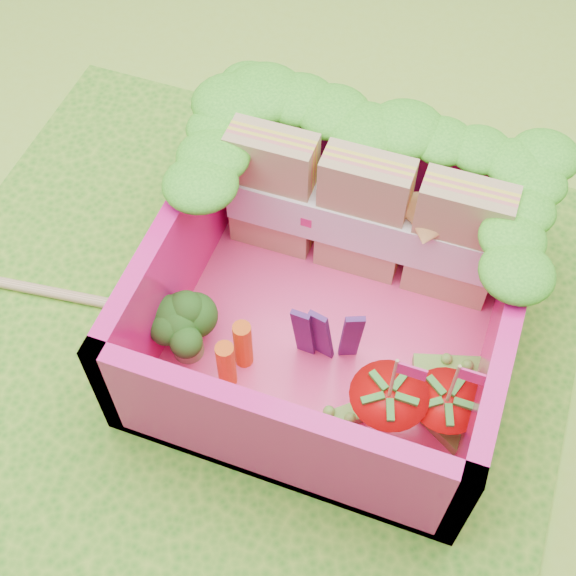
% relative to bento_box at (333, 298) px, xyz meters
% --- Properties ---
extents(ground, '(14.00, 14.00, 0.00)m').
position_rel_bento_box_xyz_m(ground, '(-0.35, -0.19, -0.31)').
color(ground, '#9CC838').
rests_on(ground, ground).
extents(placemat, '(2.60, 2.60, 0.03)m').
position_rel_bento_box_xyz_m(placemat, '(-0.35, -0.19, -0.29)').
color(placemat, '#429722').
rests_on(placemat, ground).
extents(bento_floor, '(1.30, 1.30, 0.05)m').
position_rel_bento_box_xyz_m(bento_floor, '(0.00, 0.00, -0.25)').
color(bento_floor, '#FF4185').
rests_on(bento_floor, placemat).
extents(bento_box, '(1.30, 1.30, 0.55)m').
position_rel_bento_box_xyz_m(bento_box, '(0.00, 0.00, 0.00)').
color(bento_box, '#E9137F').
rests_on(bento_box, placemat).
extents(lettuce_ruffle, '(1.43, 0.83, 0.11)m').
position_rel_bento_box_xyz_m(lettuce_ruffle, '(-0.00, 0.48, 0.33)').
color(lettuce_ruffle, '#2A951B').
rests_on(lettuce_ruffle, bento_box).
extents(sandwich_stack, '(1.08, 0.18, 0.59)m').
position_rel_bento_box_xyz_m(sandwich_stack, '(0.01, 0.35, 0.07)').
color(sandwich_stack, '#A67B57').
rests_on(sandwich_stack, bento_floor).
extents(broccoli, '(0.34, 0.34, 0.24)m').
position_rel_bento_box_xyz_m(broccoli, '(-0.48, -0.28, -0.06)').
color(broccoli, '#77AC53').
rests_on(broccoli, bento_floor).
extents(carrot_sticks, '(0.10, 0.17, 0.24)m').
position_rel_bento_box_xyz_m(carrot_sticks, '(-0.28, -0.29, -0.10)').
color(carrot_sticks, '#F55314').
rests_on(carrot_sticks, bento_floor).
extents(purple_wedges, '(0.24, 0.08, 0.38)m').
position_rel_bento_box_xyz_m(purple_wedges, '(0.02, -0.14, -0.04)').
color(purple_wedges, '#431958').
rests_on(purple_wedges, bento_floor).
extents(strawberry_left, '(0.27, 0.27, 0.51)m').
position_rel_bento_box_xyz_m(strawberry_left, '(0.31, -0.34, -0.08)').
color(strawberry_left, red).
rests_on(strawberry_left, bento_floor).
extents(strawberry_right, '(0.25, 0.25, 0.49)m').
position_rel_bento_box_xyz_m(strawberry_right, '(0.49, -0.28, -0.09)').
color(strawberry_right, red).
rests_on(strawberry_right, bento_floor).
extents(snap_peas, '(0.65, 0.57, 0.05)m').
position_rel_bento_box_xyz_m(snap_peas, '(0.38, -0.21, -0.20)').
color(snap_peas, '#6BB438').
rests_on(snap_peas, bento_floor).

